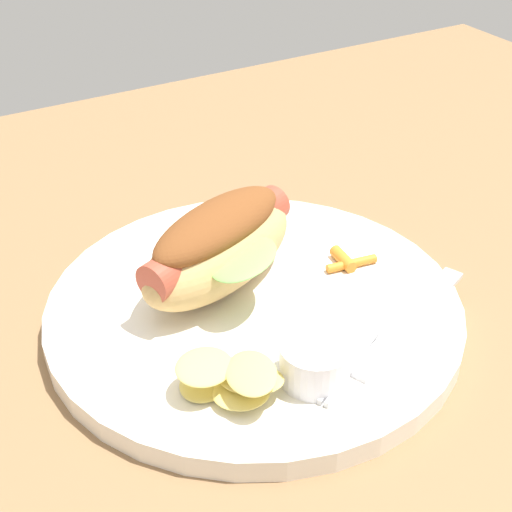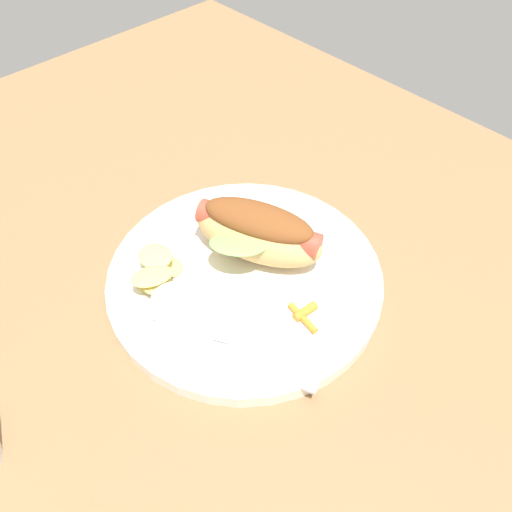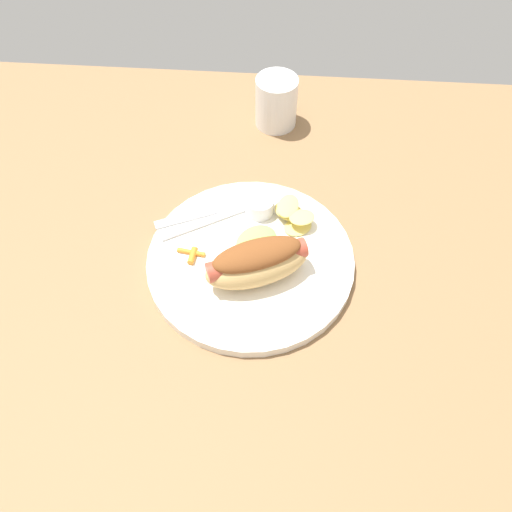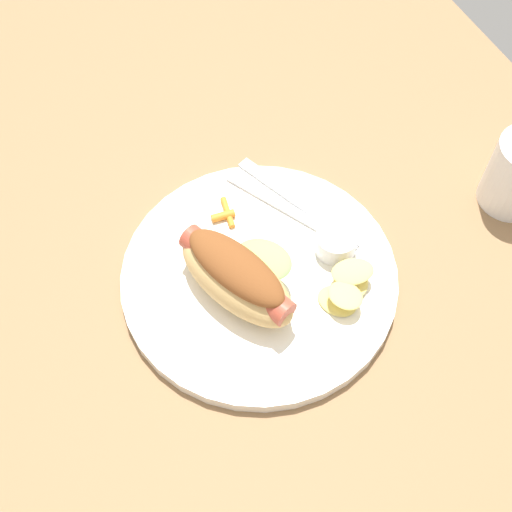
% 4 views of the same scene
% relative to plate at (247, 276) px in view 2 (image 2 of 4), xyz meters
% --- Properties ---
extents(ground_plane, '(1.20, 0.90, 0.02)m').
position_rel_plate_xyz_m(ground_plane, '(-0.01, 0.00, -0.02)').
color(ground_plane, olive).
extents(plate, '(0.29, 0.29, 0.02)m').
position_rel_plate_xyz_m(plate, '(0.00, 0.00, 0.00)').
color(plate, white).
rests_on(plate, ground_plane).
extents(hot_dog, '(0.15, 0.13, 0.06)m').
position_rel_plate_xyz_m(hot_dog, '(0.01, -0.03, 0.04)').
color(hot_dog, tan).
rests_on(hot_dog, plate).
extents(sauce_ramekin, '(0.04, 0.04, 0.03)m').
position_rel_plate_xyz_m(sauce_ramekin, '(0.01, 0.09, 0.02)').
color(sauce_ramekin, white).
rests_on(sauce_ramekin, plate).
extents(fork, '(0.15, 0.10, 0.00)m').
position_rel_plate_xyz_m(fork, '(-0.06, 0.07, 0.01)').
color(fork, silver).
rests_on(fork, plate).
extents(knife, '(0.13, 0.07, 0.00)m').
position_rel_plate_xyz_m(knife, '(-0.08, 0.08, 0.01)').
color(knife, silver).
rests_on(knife, plate).
extents(chips_pile, '(0.07, 0.07, 0.03)m').
position_rel_plate_xyz_m(chips_pile, '(0.06, 0.08, 0.02)').
color(chips_pile, '#E5D069').
rests_on(chips_pile, plate).
extents(carrot_garnish, '(0.04, 0.03, 0.01)m').
position_rel_plate_xyz_m(carrot_garnish, '(-0.08, -0.00, 0.01)').
color(carrot_garnish, orange).
rests_on(carrot_garnish, plate).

